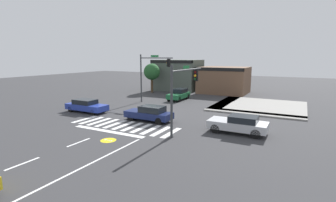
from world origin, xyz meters
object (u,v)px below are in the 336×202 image
at_px(traffic_signal_southeast, 184,85).
at_px(car_silver, 239,124).
at_px(traffic_signal_northwest, 152,70).
at_px(roadside_tree, 152,72).
at_px(car_navy, 150,113).
at_px(car_green, 179,94).
at_px(car_blue, 86,106).

distance_m(traffic_signal_southeast, car_silver, 5.19).
distance_m(traffic_signal_northwest, roadside_tree, 9.64).
xyz_separation_m(traffic_signal_southeast, car_navy, (-3.99, 1.20, -2.95)).
height_order(car_green, car_blue, car_green).
height_order(traffic_signal_northwest, car_navy, traffic_signal_northwest).
relative_size(car_navy, roadside_tree, 0.94).
xyz_separation_m(traffic_signal_northwest, car_navy, (4.55, -7.96, -3.49)).
distance_m(car_silver, car_green, 15.78).
distance_m(traffic_signal_southeast, car_green, 14.68).
bearing_deg(traffic_signal_northwest, car_blue, -113.10).
height_order(traffic_signal_southeast, car_silver, traffic_signal_southeast).
xyz_separation_m(car_silver, car_blue, (-16.03, 0.02, -0.04)).
bearing_deg(car_navy, car_blue, -0.14).
height_order(car_navy, car_blue, car_navy).
bearing_deg(car_silver, traffic_signal_northwest, -32.19).
bearing_deg(roadside_tree, car_green, -32.56).
xyz_separation_m(car_green, car_blue, (-5.35, -11.59, -0.07)).
distance_m(traffic_signal_northwest, car_silver, 15.34).
bearing_deg(car_silver, car_blue, -0.09).
relative_size(traffic_signal_southeast, car_silver, 1.30).
bearing_deg(traffic_signal_southeast, car_navy, 73.26).
bearing_deg(traffic_signal_southeast, roadside_tree, 38.20).
height_order(traffic_signal_southeast, car_navy, traffic_signal_southeast).
xyz_separation_m(car_silver, car_navy, (-8.10, 0.01, -0.02)).
bearing_deg(car_green, car_navy, 12.55).
distance_m(car_green, car_blue, 12.76).
relative_size(traffic_signal_northwest, car_navy, 1.38).
xyz_separation_m(car_navy, car_green, (-2.58, 11.61, 0.06)).
height_order(traffic_signal_southeast, car_green, traffic_signal_southeast).
bearing_deg(traffic_signal_northwest, car_navy, -60.24).
bearing_deg(car_green, roadside_tree, -122.56).
distance_m(car_navy, car_green, 11.89).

